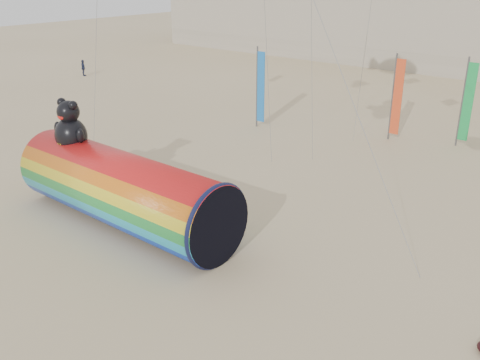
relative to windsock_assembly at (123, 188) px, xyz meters
The scene contains 3 objects.
ground 4.21m from the windsock_assembly, ahead, with size 160.00×160.00×0.00m, color #CCB58C.
windsock_assembly is the anchor object (origin of this frame).
festival_banners 17.31m from the windsock_assembly, 83.03° to the left, with size 12.20×4.44×5.20m.
Camera 1 is at (12.41, -12.91, 9.97)m, focal length 40.00 mm.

